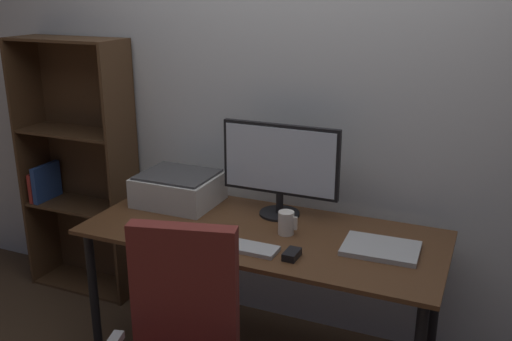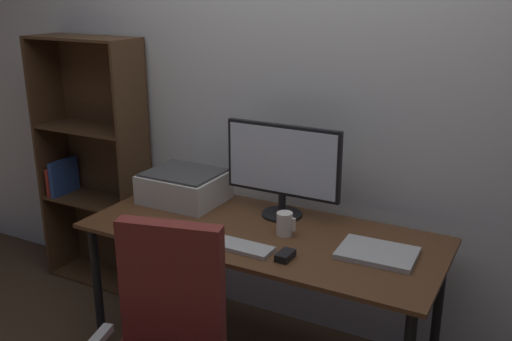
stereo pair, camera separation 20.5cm
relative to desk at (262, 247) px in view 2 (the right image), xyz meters
The scene contains 9 objects.
back_wall 0.83m from the desk, 90.00° to the left, with size 6.40×0.10×2.60m, color silver.
desk is the anchor object (origin of this frame).
monitor 0.40m from the desk, 90.62° to the left, with size 0.59×0.20×0.46m.
keyboard 0.23m from the desk, 88.54° to the right, with size 0.29×0.11×0.02m, color #B7BABC.
mouse 0.32m from the desk, 43.29° to the right, with size 0.06×0.10×0.03m, color black.
coffee_mug 0.18m from the desk, ahead, with size 0.09×0.07×0.11m.
laptop 0.55m from the desk, ahead, with size 0.32×0.23×0.02m, color #B7BABC.
printer 0.58m from the desk, 163.94° to the left, with size 0.40×0.34×0.16m.
bookshelf 1.40m from the desk, 165.27° to the left, with size 0.69×0.28×1.55m.
Camera 2 is at (1.12, -2.14, 1.82)m, focal length 39.89 mm.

